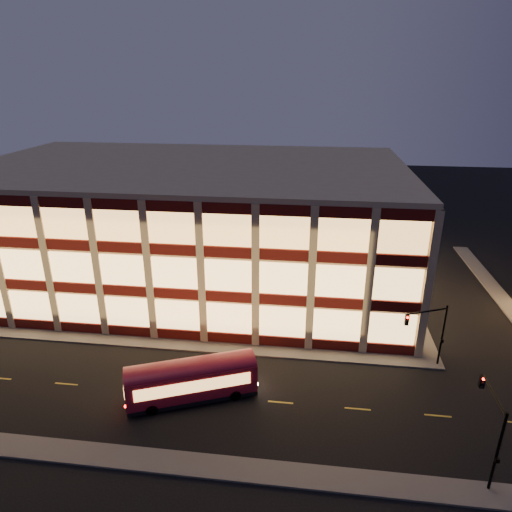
# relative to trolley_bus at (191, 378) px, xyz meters

# --- Properties ---
(ground) EXTENTS (200.00, 200.00, 0.00)m
(ground) POSITION_rel_trolley_bus_xyz_m (-2.96, 6.34, -1.90)
(ground) COLOR black
(ground) RESTS_ON ground
(sidewalk_office_south) EXTENTS (54.00, 2.00, 0.15)m
(sidewalk_office_south) POSITION_rel_trolley_bus_xyz_m (-5.96, 7.34, -1.83)
(sidewalk_office_south) COLOR #514F4C
(sidewalk_office_south) RESTS_ON ground
(sidewalk_office_east) EXTENTS (2.00, 30.00, 0.15)m
(sidewalk_office_east) POSITION_rel_trolley_bus_xyz_m (20.04, 23.34, -1.83)
(sidewalk_office_east) COLOR #514F4C
(sidewalk_office_east) RESTS_ON ground
(sidewalk_tower_west) EXTENTS (2.00, 30.00, 0.15)m
(sidewalk_tower_west) POSITION_rel_trolley_bus_xyz_m (31.04, 23.34, -1.83)
(sidewalk_tower_west) COLOR #514F4C
(sidewalk_tower_west) RESTS_ON ground
(sidewalk_near) EXTENTS (100.00, 2.00, 0.15)m
(sidewalk_near) POSITION_rel_trolley_bus_xyz_m (-2.96, -6.66, -1.83)
(sidewalk_near) COLOR #514F4C
(sidewalk_near) RESTS_ON ground
(office_building) EXTENTS (50.45, 30.45, 14.50)m
(office_building) POSITION_rel_trolley_bus_xyz_m (-5.87, 23.26, 5.35)
(office_building) COLOR tan
(office_building) RESTS_ON ground
(traffic_signal_far) EXTENTS (3.79, 1.87, 6.00)m
(traffic_signal_far) POSITION_rel_trolley_bus_xyz_m (19.25, 6.58, 2.21)
(traffic_signal_far) COLOR black
(traffic_signal_far) RESTS_ON ground
(traffic_signal_near) EXTENTS (0.32, 4.45, 6.00)m
(traffic_signal_near) POSITION_rel_trolley_bus_xyz_m (20.54, -4.69, 2.23)
(traffic_signal_near) COLOR black
(traffic_signal_near) RESTS_ON ground
(trolley_bus) EXTENTS (10.34, 6.20, 3.43)m
(trolley_bus) POSITION_rel_trolley_bus_xyz_m (0.00, 0.00, 0.00)
(trolley_bus) COLOR maroon
(trolley_bus) RESTS_ON ground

